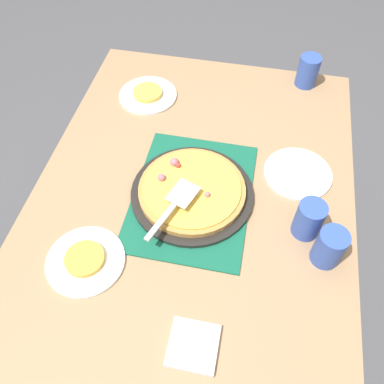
# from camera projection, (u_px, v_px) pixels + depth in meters

# --- Properties ---
(ground_plane) EXTENTS (8.00, 8.00, 0.00)m
(ground_plane) POSITION_uv_depth(u_px,v_px,m) (192.00, 291.00, 1.85)
(ground_plane) COLOR #4C4C51
(dining_table) EXTENTS (1.40, 1.00, 0.75)m
(dining_table) POSITION_uv_depth(u_px,v_px,m) (192.00, 215.00, 1.34)
(dining_table) COLOR #9E7A56
(dining_table) RESTS_ON ground_plane
(placemat) EXTENTS (0.48, 0.36, 0.01)m
(placemat) POSITION_uv_depth(u_px,v_px,m) (192.00, 195.00, 1.25)
(placemat) COLOR #145B42
(placemat) RESTS_ON dining_table
(pizza_pan) EXTENTS (0.38, 0.38, 0.01)m
(pizza_pan) POSITION_uv_depth(u_px,v_px,m) (192.00, 193.00, 1.24)
(pizza_pan) COLOR black
(pizza_pan) RESTS_ON placemat
(pizza) EXTENTS (0.33, 0.33, 0.05)m
(pizza) POSITION_uv_depth(u_px,v_px,m) (192.00, 189.00, 1.23)
(pizza) COLOR #B78442
(pizza) RESTS_ON pizza_pan
(plate_near_left) EXTENTS (0.22, 0.22, 0.01)m
(plate_near_left) POSITION_uv_depth(u_px,v_px,m) (148.00, 95.00, 1.53)
(plate_near_left) COLOR white
(plate_near_left) RESTS_ON dining_table
(plate_far_right) EXTENTS (0.22, 0.22, 0.01)m
(plate_far_right) POSITION_uv_depth(u_px,v_px,m) (86.00, 261.00, 1.11)
(plate_far_right) COLOR white
(plate_far_right) RESTS_ON dining_table
(plate_side) EXTENTS (0.22, 0.22, 0.01)m
(plate_side) POSITION_uv_depth(u_px,v_px,m) (298.00, 173.00, 1.30)
(plate_side) COLOR white
(plate_side) RESTS_ON dining_table
(served_slice_left) EXTENTS (0.11, 0.11, 0.02)m
(served_slice_left) POSITION_uv_depth(u_px,v_px,m) (148.00, 93.00, 1.52)
(served_slice_left) COLOR #EAB747
(served_slice_left) RESTS_ON plate_near_left
(served_slice_right) EXTENTS (0.11, 0.11, 0.02)m
(served_slice_right) POSITION_uv_depth(u_px,v_px,m) (85.00, 259.00, 1.10)
(served_slice_right) COLOR gold
(served_slice_right) RESTS_ON plate_far_right
(cup_near) EXTENTS (0.08, 0.08, 0.12)m
(cup_near) POSITION_uv_depth(u_px,v_px,m) (329.00, 247.00, 1.08)
(cup_near) COLOR #3351AD
(cup_near) RESTS_ON dining_table
(cup_far) EXTENTS (0.08, 0.08, 0.12)m
(cup_far) POSITION_uv_depth(u_px,v_px,m) (309.00, 219.00, 1.13)
(cup_far) COLOR #3351AD
(cup_far) RESTS_ON dining_table
(cup_corner) EXTENTS (0.08, 0.08, 0.12)m
(cup_corner) POSITION_uv_depth(u_px,v_px,m) (308.00, 71.00, 1.53)
(cup_corner) COLOR #3351AD
(cup_corner) RESTS_ON dining_table
(pizza_server) EXTENTS (0.23, 0.12, 0.01)m
(pizza_server) POSITION_uv_depth(u_px,v_px,m) (174.00, 205.00, 1.15)
(pizza_server) COLOR silver
(pizza_server) RESTS_ON pizza
(napkin_stack) EXTENTS (0.12, 0.12, 0.02)m
(napkin_stack) POSITION_uv_depth(u_px,v_px,m) (193.00, 346.00, 0.97)
(napkin_stack) COLOR white
(napkin_stack) RESTS_ON dining_table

